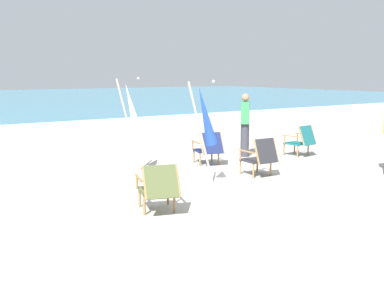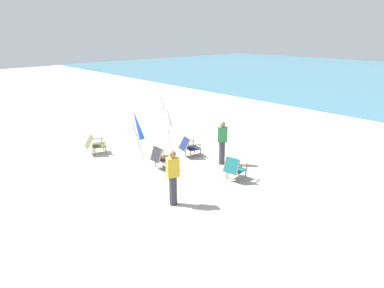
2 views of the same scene
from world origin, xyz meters
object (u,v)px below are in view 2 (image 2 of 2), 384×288
(beach_chair_front_left, at_px, (161,157))
(beach_chair_back_right, at_px, (234,168))
(person_near_chairs, at_px, (222,142))
(beach_chair_back_left, at_px, (94,144))
(person_by_waterline, at_px, (173,177))
(umbrella_furled_white, at_px, (167,114))
(beach_chair_mid_center, at_px, (189,146))
(umbrella_furled_blue, at_px, (138,125))

(beach_chair_front_left, bearing_deg, beach_chair_back_right, 25.55)
(beach_chair_back_right, relative_size, person_near_chairs, 0.50)
(beach_chair_front_left, bearing_deg, beach_chair_back_left, -160.86)
(person_by_waterline, bearing_deg, umbrella_furled_white, 143.12)
(beach_chair_mid_center, bearing_deg, beach_chair_back_left, -136.86)
(beach_chair_back_right, height_order, umbrella_furled_white, umbrella_furled_white)
(person_by_waterline, bearing_deg, person_near_chairs, 110.21)
(beach_chair_front_left, height_order, person_near_chairs, person_near_chairs)
(umbrella_furled_white, bearing_deg, person_near_chairs, 0.15)
(beach_chair_back_left, distance_m, beach_chair_back_right, 5.88)
(beach_chair_back_left, bearing_deg, beach_chair_back_right, 22.10)
(beach_chair_front_left, xyz_separation_m, beach_chair_mid_center, (-0.22, 1.56, -0.01))
(beach_chair_back_left, xyz_separation_m, beach_chair_mid_center, (2.78, 2.60, 0.00))
(umbrella_furled_white, relative_size, person_by_waterline, 1.27)
(beach_chair_back_left, bearing_deg, person_near_chairs, 35.41)
(beach_chair_back_right, bearing_deg, beach_chair_mid_center, 171.73)
(beach_chair_back_left, relative_size, beach_chair_back_right, 1.12)
(beach_chair_front_left, relative_size, beach_chair_back_right, 1.01)
(person_near_chairs, bearing_deg, person_by_waterline, -69.79)
(beach_chair_mid_center, height_order, umbrella_furled_white, umbrella_furled_white)
(beach_chair_front_left, relative_size, person_near_chairs, 0.50)
(beach_chair_back_left, height_order, umbrella_furled_blue, umbrella_furled_blue)
(beach_chair_mid_center, distance_m, person_near_chairs, 1.51)
(beach_chair_mid_center, relative_size, umbrella_furled_blue, 0.43)
(beach_chair_back_left, xyz_separation_m, umbrella_furled_blue, (1.59, 1.05, 0.90))
(beach_chair_back_left, relative_size, person_near_chairs, 0.56)
(beach_chair_back_right, relative_size, umbrella_furled_blue, 0.40)
(beach_chair_mid_center, relative_size, person_by_waterline, 0.53)
(beach_chair_front_left, distance_m, beach_chair_mid_center, 1.58)
(umbrella_furled_white, bearing_deg, umbrella_furled_blue, -72.41)
(beach_chair_back_left, relative_size, beach_chair_mid_center, 1.04)
(beach_chair_mid_center, bearing_deg, beach_chair_back_right, -8.27)
(person_near_chairs, bearing_deg, beach_chair_back_left, -144.59)
(umbrella_furled_white, height_order, person_near_chairs, umbrella_furled_white)
(umbrella_furled_white, distance_m, umbrella_furled_blue, 2.01)
(beach_chair_mid_center, bearing_deg, person_by_waterline, -48.32)
(umbrella_furled_blue, xyz_separation_m, person_by_waterline, (3.81, -1.40, -0.48))
(beach_chair_back_right, xyz_separation_m, person_near_chairs, (-1.27, 0.76, 0.41))
(beach_chair_front_left, height_order, person_by_waterline, person_by_waterline)
(umbrella_furled_blue, distance_m, person_by_waterline, 4.09)
(beach_chair_back_left, distance_m, umbrella_furled_blue, 2.11)
(beach_chair_front_left, height_order, umbrella_furled_white, umbrella_furled_white)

